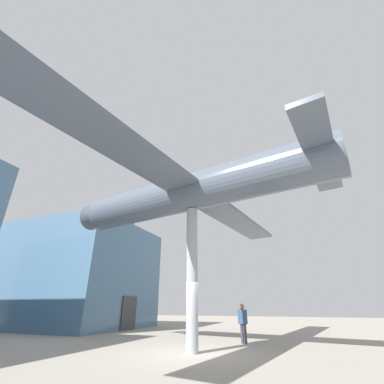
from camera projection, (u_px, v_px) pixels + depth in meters
The scene contains 5 objects.
ground_plane at pixel (192, 354), 9.48m from camera, with size 80.00×80.00×0.00m, color gray.
glass_pavilion_right at pixel (60, 277), 22.76m from camera, with size 9.36×14.99×8.51m.
support_pylon_central at pixel (192, 274), 10.64m from camera, with size 0.48×0.48×5.67m.
suspended_airplane at pixel (190, 192), 12.22m from camera, with size 20.47×14.24×3.06m.
visitor_person at pixel (243, 320), 12.35m from camera, with size 0.37×0.46×1.72m.
Camera 1 is at (-10.35, -4.01, 1.60)m, focal length 24.00 mm.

